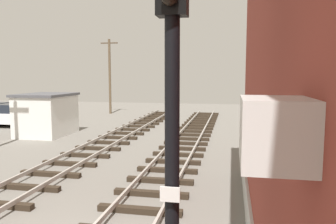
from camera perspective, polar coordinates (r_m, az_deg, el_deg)
The scene contains 4 objects.
signal_mast at distance 3.94m, azimuth 0.68°, elevation 0.86°, with size 0.36×0.40×5.73m.
control_hut at distance 23.35m, azimuth -20.17°, elevation -0.37°, with size 3.00×3.80×2.76m.
parked_car_white at distance 27.94m, azimuth -24.96°, elevation -0.54°, with size 4.20×2.04×1.76m.
utility_pole_far at distance 34.73m, azimuth -9.98°, elevation 6.31°, with size 1.80×0.24×7.61m.
Camera 1 is at (3.20, -6.10, 3.96)m, focal length 35.46 mm.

